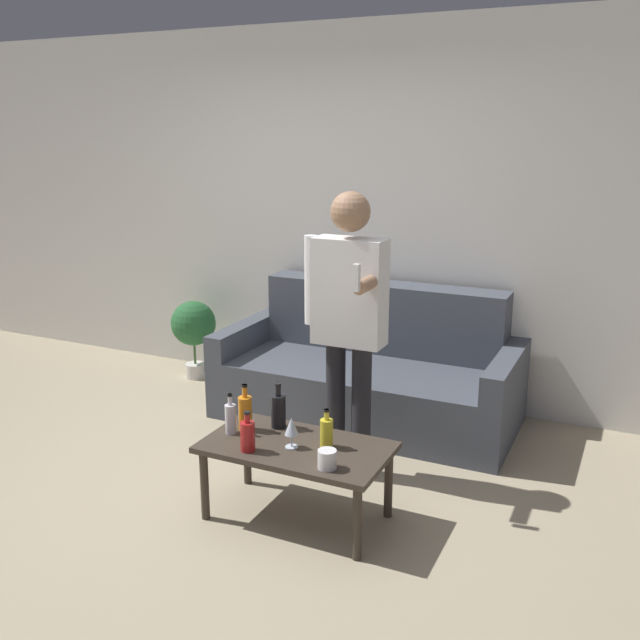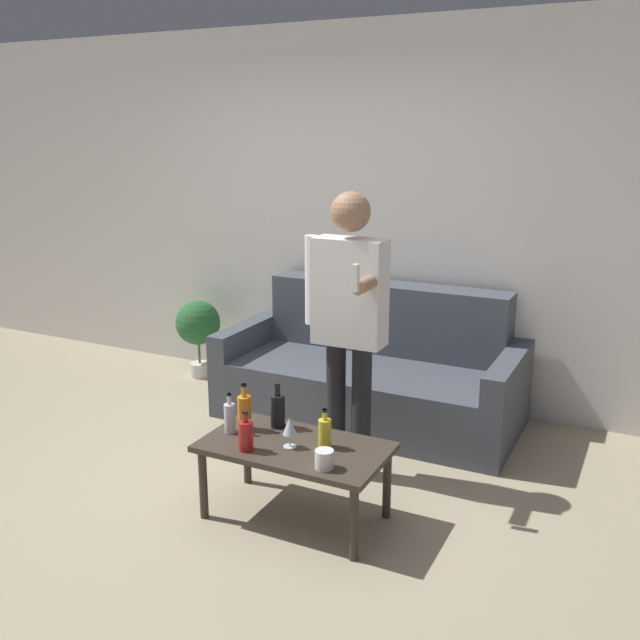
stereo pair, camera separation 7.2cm
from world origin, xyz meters
TOP-DOWN VIEW (x-y plane):
  - ground_plane at (0.00, 0.00)m, footprint 16.00×16.00m
  - wall_back at (0.00, 2.05)m, footprint 8.00×0.06m
  - couch at (0.38, 1.58)m, footprint 2.03×0.93m
  - coffee_table at (0.54, 0.13)m, footprint 0.95×0.53m
  - bottle_orange at (0.69, 0.18)m, footprint 0.07×0.07m
  - bottle_green at (0.16, 0.11)m, footprint 0.06×0.06m
  - bottle_dark at (0.35, -0.03)m, footprint 0.07×0.07m
  - bottle_yellow at (0.35, 0.29)m, footprint 0.08×0.08m
  - bottle_red at (0.21, 0.19)m, footprint 0.07×0.07m
  - wine_glass_near at (0.53, 0.09)m, footprint 0.07×0.07m
  - cup_on_table at (0.79, -0.04)m, footprint 0.09×0.09m
  - person_standing_front at (0.58, 0.71)m, footprint 0.48×0.42m
  - potted_plant at (-1.19, 1.71)m, footprint 0.36×0.36m

SIDE VIEW (x-z plane):
  - ground_plane at x=0.00m, z-range 0.00..0.00m
  - couch at x=0.38m, z-range -0.14..0.77m
  - coffee_table at x=0.54m, z-range 0.16..0.57m
  - potted_plant at x=-1.19m, z-range 0.11..0.75m
  - cup_on_table at x=0.79m, z-range 0.41..0.50m
  - bottle_orange at x=0.69m, z-range 0.39..0.59m
  - bottle_dark at x=0.35m, z-range 0.39..0.60m
  - bottle_green at x=0.16m, z-range 0.39..0.61m
  - bottle_yellow at x=0.35m, z-range 0.39..0.64m
  - bottle_red at x=0.21m, z-range 0.39..0.64m
  - wine_glass_near at x=0.53m, z-range 0.44..0.60m
  - person_standing_front at x=0.58m, z-range 0.15..1.80m
  - wall_back at x=0.00m, z-range 0.00..2.70m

